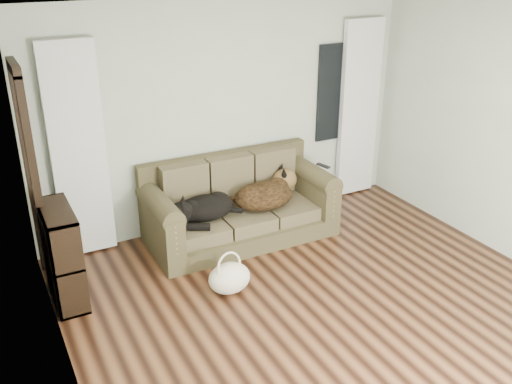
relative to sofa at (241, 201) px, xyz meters
name	(u,v)px	position (x,y,z in m)	size (l,w,h in m)	color
floor	(350,329)	(0.10, -1.97, -0.45)	(5.00, 5.00, 0.00)	black
ceiling	(375,21)	(0.10, -1.97, 2.15)	(5.00, 5.00, 0.00)	white
wall_back	(227,115)	(0.10, 0.53, 0.85)	(4.50, 0.04, 2.60)	beige
wall_left	(66,261)	(-2.15, -1.97, 0.85)	(0.04, 5.00, 2.60)	beige
curtain_left	(78,152)	(-1.60, 0.45, 0.70)	(0.55, 0.08, 2.25)	silver
curtain_right	(359,110)	(1.90, 0.45, 0.70)	(0.55, 0.08, 2.25)	silver
window_pane	(335,92)	(1.55, 0.50, 0.95)	(0.50, 0.03, 1.20)	black
door_casing	(33,183)	(-2.10, 0.07, 0.60)	(0.07, 0.60, 2.10)	black
sofa	(241,201)	(0.00, 0.00, 0.00)	(2.07, 0.90, 0.85)	#453D20
dog_black_lab	(203,208)	(-0.47, -0.04, 0.03)	(0.63, 0.44, 0.27)	black
dog_shepherd	(266,195)	(0.29, -0.05, 0.04)	(0.73, 0.51, 0.32)	black
tv_remote	(323,166)	(1.02, -0.11, 0.28)	(0.05, 0.17, 0.02)	black
tote_bag	(229,277)	(-0.59, -0.96, -0.29)	(0.42, 0.32, 0.30)	beige
bookshelf	(62,251)	(-1.99, -0.34, 0.05)	(0.28, 0.74, 0.92)	black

